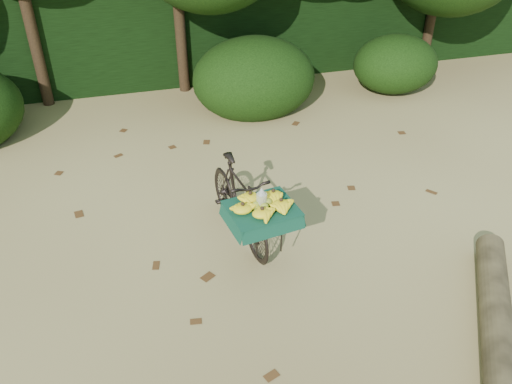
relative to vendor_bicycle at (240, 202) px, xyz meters
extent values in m
plane|color=tan|center=(-0.49, -1.07, -0.48)|extent=(80.00, 80.00, 0.00)
imported|color=black|center=(0.00, 0.02, -0.01)|extent=(0.67, 1.59, 0.92)
cube|color=black|center=(0.09, -0.57, 0.28)|extent=(0.39, 0.45, 0.02)
cube|color=#124430|center=(0.09, -0.57, 0.30)|extent=(0.75, 0.65, 0.01)
ellipsoid|color=#929C25|center=(0.16, -0.56, 0.35)|extent=(0.09, 0.07, 0.10)
ellipsoid|color=#929C25|center=(0.08, -0.51, 0.35)|extent=(0.09, 0.07, 0.10)
ellipsoid|color=#929C25|center=(0.03, -0.58, 0.35)|extent=(0.09, 0.07, 0.10)
ellipsoid|color=#929C25|center=(0.10, -0.62, 0.35)|extent=(0.09, 0.07, 0.10)
cylinder|color=#EAE5C6|center=(0.09, -0.56, 0.39)|extent=(0.11, 0.11, 0.14)
cube|color=black|center=(-0.49, 5.23, 0.42)|extent=(26.00, 1.80, 1.80)
camera|label=1|loc=(-1.08, -4.72, 3.44)|focal=38.00mm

